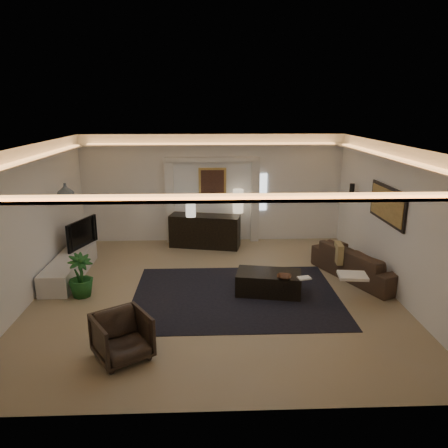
{
  "coord_description": "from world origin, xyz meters",
  "views": [
    {
      "loc": [
        -0.13,
        -7.94,
        3.59
      ],
      "look_at": [
        0.2,
        0.6,
        1.25
      ],
      "focal_mm": 34.42,
      "sensor_mm": 36.0,
      "label": 1
    }
  ],
  "objects_px": {
    "coffee_table": "(269,283)",
    "armchair": "(122,337)",
    "console": "(205,232)",
    "sofa": "(360,263)"
  },
  "relations": [
    {
      "from": "console",
      "to": "coffee_table",
      "type": "relative_size",
      "value": 1.45
    },
    {
      "from": "console",
      "to": "armchair",
      "type": "bearing_deg",
      "value": -90.47
    },
    {
      "from": "sofa",
      "to": "armchair",
      "type": "height_order",
      "value": "armchair"
    },
    {
      "from": "console",
      "to": "armchair",
      "type": "distance_m",
      "value": 5.33
    },
    {
      "from": "sofa",
      "to": "coffee_table",
      "type": "bearing_deg",
      "value": 85.51
    },
    {
      "from": "armchair",
      "to": "console",
      "type": "bearing_deg",
      "value": 44.33
    },
    {
      "from": "sofa",
      "to": "armchair",
      "type": "bearing_deg",
      "value": 98.89
    },
    {
      "from": "coffee_table",
      "to": "armchair",
      "type": "bearing_deg",
      "value": -127.56
    },
    {
      "from": "sofa",
      "to": "coffee_table",
      "type": "relative_size",
      "value": 1.81
    },
    {
      "from": "coffee_table",
      "to": "armchair",
      "type": "height_order",
      "value": "armchair"
    }
  ]
}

